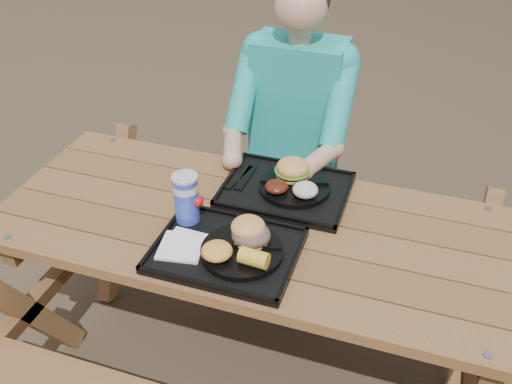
% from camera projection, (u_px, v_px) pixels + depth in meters
% --- Properties ---
extents(ground, '(60.00, 60.00, 0.00)m').
position_uv_depth(ground, '(256.00, 365.00, 2.37)').
color(ground, '#999999').
rests_on(ground, ground).
extents(picnic_table, '(1.80, 1.49, 0.75)m').
position_uv_depth(picnic_table, '(256.00, 301.00, 2.15)').
color(picnic_table, '#999999').
rests_on(picnic_table, ground).
extents(tray_near, '(0.45, 0.35, 0.02)m').
position_uv_depth(tray_near, '(226.00, 251.00, 1.80)').
color(tray_near, black).
rests_on(tray_near, picnic_table).
extents(tray_far, '(0.45, 0.35, 0.02)m').
position_uv_depth(tray_far, '(286.00, 191.00, 2.08)').
color(tray_far, black).
rests_on(tray_far, picnic_table).
extents(plate_near, '(0.26, 0.26, 0.02)m').
position_uv_depth(plate_near, '(242.00, 251.00, 1.77)').
color(plate_near, black).
rests_on(plate_near, tray_near).
extents(plate_far, '(0.26, 0.26, 0.02)m').
position_uv_depth(plate_far, '(295.00, 186.00, 2.06)').
color(plate_far, black).
rests_on(plate_far, tray_far).
extents(napkin_stack, '(0.16, 0.16, 0.02)m').
position_uv_depth(napkin_stack, '(182.00, 246.00, 1.80)').
color(napkin_stack, white).
rests_on(napkin_stack, tray_near).
extents(soda_cup, '(0.08, 0.08, 0.16)m').
position_uv_depth(soda_cup, '(186.00, 199.00, 1.88)').
color(soda_cup, '#1C34D8').
rests_on(soda_cup, tray_near).
extents(condiment_bbq, '(0.05, 0.05, 0.03)m').
position_uv_depth(condiment_bbq, '(242.00, 223.00, 1.88)').
color(condiment_bbq, '#310507').
rests_on(condiment_bbq, tray_near).
extents(condiment_mustard, '(0.05, 0.05, 0.03)m').
position_uv_depth(condiment_mustard, '(253.00, 226.00, 1.87)').
color(condiment_mustard, gold).
rests_on(condiment_mustard, tray_near).
extents(sandwich, '(0.12, 0.12, 0.12)m').
position_uv_depth(sandwich, '(251.00, 226.00, 1.77)').
color(sandwich, '#E8A352').
rests_on(sandwich, plate_near).
extents(mac_cheese, '(0.10, 0.10, 0.05)m').
position_uv_depth(mac_cheese, '(217.00, 251.00, 1.72)').
color(mac_cheese, '#FFB443').
rests_on(mac_cheese, plate_near).
extents(corn_cob, '(0.09, 0.09, 0.05)m').
position_uv_depth(corn_cob, '(254.00, 258.00, 1.69)').
color(corn_cob, yellow).
rests_on(corn_cob, plate_near).
extents(cutlery_far, '(0.03, 0.17, 0.01)m').
position_uv_depth(cutlery_far, '(246.00, 177.00, 2.13)').
color(cutlery_far, black).
rests_on(cutlery_far, tray_far).
extents(burger, '(0.12, 0.12, 0.11)m').
position_uv_depth(burger, '(293.00, 164.00, 2.07)').
color(burger, '#E69E51').
rests_on(burger, plate_far).
extents(baked_beans, '(0.08, 0.08, 0.04)m').
position_uv_depth(baked_beans, '(277.00, 187.00, 2.01)').
color(baked_beans, '#561C11').
rests_on(baked_beans, plate_far).
extents(potato_salad, '(0.09, 0.09, 0.05)m').
position_uv_depth(potato_salad, '(305.00, 190.00, 1.98)').
color(potato_salad, beige).
rests_on(potato_salad, plate_far).
extents(diner, '(0.48, 0.84, 1.28)m').
position_uv_depth(diner, '(295.00, 147.00, 2.56)').
color(diner, '#1BB7C2').
rests_on(diner, ground).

